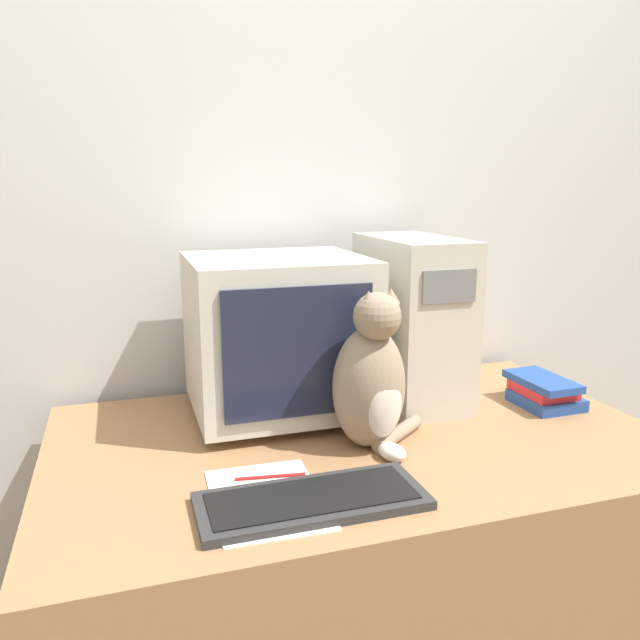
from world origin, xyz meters
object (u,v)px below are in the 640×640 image
crt_monitor (278,335)px  keyboard (312,500)px  cat (372,381)px  book_stack (544,392)px  computer_tower (412,320)px  pen (270,477)px

crt_monitor → keyboard: crt_monitor is taller
crt_monitor → cat: (0.15, -0.27, -0.06)m
crt_monitor → keyboard: bearing=-96.7°
keyboard → cat: bearing=46.1°
book_stack → cat: bearing=-169.1°
cat → book_stack: size_ratio=1.80×
computer_tower → cat: 0.37m
crt_monitor → keyboard: size_ratio=1.01×
cat → keyboard: bearing=-148.4°
computer_tower → pen: (-0.49, -0.37, -0.22)m
pen → book_stack: bearing=13.4°
keyboard → book_stack: bearing=22.9°
book_stack → pen: bearing=-166.6°
pen → cat: bearing=18.8°
computer_tower → pen: size_ratio=3.12×
crt_monitor → book_stack: size_ratio=2.13×
crt_monitor → pen: crt_monitor is taller
book_stack → pen: book_stack is taller
cat → book_stack: 0.58m
computer_tower → pen: bearing=-143.4°
crt_monitor → book_stack: crt_monitor is taller
keyboard → cat: 0.34m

